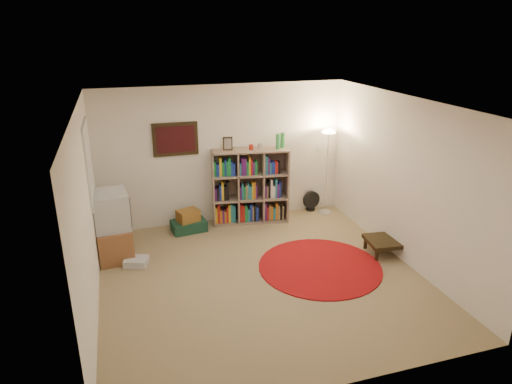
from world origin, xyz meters
TOP-DOWN VIEW (x-y plane):
  - room at (-0.05, 0.05)m, footprint 4.54×4.54m
  - bookshelf at (0.40, 2.01)m, footprint 1.42×0.60m
  - floor_lamp at (1.91, 1.95)m, footprint 0.41×0.41m
  - floor_fan at (1.71, 2.15)m, footprint 0.35×0.21m
  - tv_stand at (-2.01, 1.29)m, footprint 0.58×0.78m
  - dvd_box at (-1.71, 0.91)m, footprint 0.41×0.37m
  - suitcase at (-0.75, 1.91)m, footprint 0.63×0.45m
  - wicker_basket at (-0.75, 1.90)m, footprint 0.43×0.37m
  - duffel_bag at (0.09, 2.20)m, footprint 0.41×0.37m
  - red_rug at (0.94, 0.03)m, footprint 1.86×1.86m
  - side_table at (2.09, 0.14)m, footprint 0.60×0.60m

SIDE VIEW (x-z plane):
  - red_rug at x=0.94m, z-range 0.00..0.02m
  - dvd_box at x=-1.71m, z-range 0.00..0.11m
  - suitcase at x=-0.75m, z-range 0.00..0.19m
  - duffel_bag at x=0.09m, z-range 0.00..0.24m
  - floor_fan at x=1.71m, z-range 0.00..0.40m
  - side_table at x=2.09m, z-range 0.08..0.33m
  - wicker_basket at x=-0.75m, z-range 0.19..0.40m
  - tv_stand at x=-2.01m, z-range -0.02..1.06m
  - bookshelf at x=0.40m, z-range -0.16..1.49m
  - room at x=-0.05m, z-range -0.01..2.53m
  - floor_lamp at x=1.91m, z-range 0.55..2.20m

